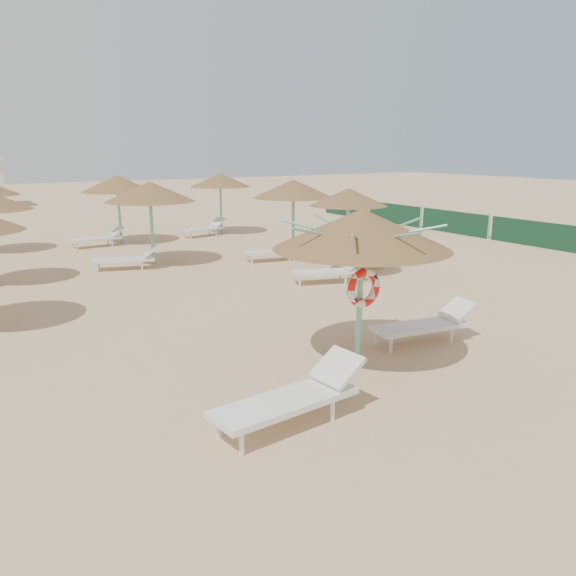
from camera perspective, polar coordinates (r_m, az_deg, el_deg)
ground at (r=10.23m, az=5.11°, el=-7.65°), size 120.00×120.00×0.00m
main_palapa at (r=9.75m, az=7.52°, el=5.87°), size 3.09×3.09×2.77m
lounger_main_a at (r=7.98m, az=0.64°, el=-10.96°), size 2.37×0.92×0.84m
lounger_main_b at (r=11.52m, az=13.87°, el=-3.56°), size 2.21×0.97×0.77m
palapa_field at (r=19.80m, az=-14.07°, el=9.42°), size 14.31×12.48×2.73m
windbreak_fence at (r=26.62m, az=16.59°, el=6.40°), size 0.08×19.84×1.10m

